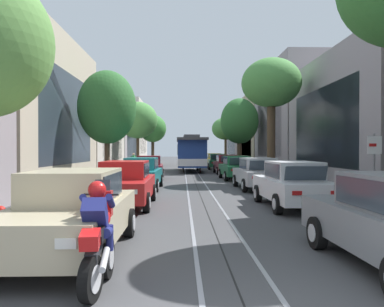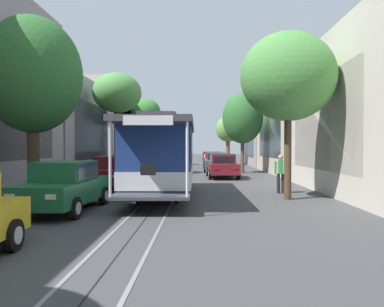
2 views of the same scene
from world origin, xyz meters
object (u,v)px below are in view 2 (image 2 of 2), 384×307
street_tree_kerb_left_mid (288,77)px  street_tree_kerb_right_mid (33,76)px  parked_car_green_fourth_right (135,165)px  cable_car_trolley (163,156)px  street_tree_kerb_left_second (243,118)px  motorcycle_with_rider (204,157)px  parked_car_grey_near_right (163,157)px  parked_car_teal_mid_left (216,162)px  street_sign_post (145,152)px  parked_car_white_second_right (155,159)px  pedestrian_on_left_pavement (281,171)px  parked_car_silver_mid_right (146,162)px  street_tree_kerb_left_near (228,130)px  parked_car_green_sixth_right (64,186)px  parked_car_maroon_fourth_left (222,166)px  street_tree_kerb_right_second (117,94)px  parked_car_beige_near_left (212,158)px  parked_car_maroon_fifth_right (112,172)px  street_tree_kerb_right_near (146,113)px  fire_hydrant (226,161)px  parked_car_red_second_left (213,160)px

street_tree_kerb_left_mid → street_tree_kerb_right_mid: street_tree_kerb_right_mid is taller
parked_car_green_fourth_right → cable_car_trolley: bearing=107.0°
street_tree_kerb_left_second → motorcycle_with_rider: (2.84, -14.46, -3.48)m
parked_car_grey_near_right → cable_car_trolley: cable_car_trolley is taller
parked_car_teal_mid_left → cable_car_trolley: 15.27m
street_tree_kerb_right_mid → street_sign_post: bearing=-90.9°
parked_car_white_second_right → street_sign_post: (1.36, -2.75, 0.71)m
parked_car_white_second_right → pedestrian_on_left_pavement: 21.59m
parked_car_green_fourth_right → parked_car_silver_mid_right: bearing=-88.4°
street_tree_kerb_left_near → street_tree_kerb_right_mid: 29.34m
parked_car_white_second_right → parked_car_grey_near_right: bearing=-91.5°
parked_car_silver_mid_right → parked_car_green_sixth_right: bearing=90.5°
parked_car_grey_near_right → cable_car_trolley: bearing=95.8°
parked_car_white_second_right → motorcycle_with_rider: 8.60m
parked_car_teal_mid_left → motorcycle_with_rider: 13.05m
street_tree_kerb_left_second → pedestrian_on_left_pavement: size_ratio=3.67×
street_sign_post → street_tree_kerb_left_mid: bearing=110.7°
parked_car_silver_mid_right → street_sign_post: 8.69m
parked_car_maroon_fourth_left → parked_car_grey_near_right: 19.44m
street_tree_kerb_right_second → parked_car_beige_near_left: bearing=-116.7°
parked_car_teal_mid_left → street_tree_kerb_right_mid: street_tree_kerb_right_mid is taller
parked_car_green_sixth_right → parked_car_maroon_fifth_right: bearing=-89.2°
parked_car_white_second_right → street_tree_kerb_left_mid: street_tree_kerb_left_mid is taller
parked_car_silver_mid_right → street_tree_kerb_left_second: 8.73m
parked_car_white_second_right → street_tree_kerb_left_second: street_tree_kerb_left_second is taller
parked_car_maroon_fourth_left → street_tree_kerb_right_near: (7.46, -16.09, 4.96)m
parked_car_beige_near_left → street_sign_post: (7.21, 2.60, 0.71)m
parked_car_grey_near_right → pedestrian_on_left_pavement: pedestrian_on_left_pavement is taller
street_tree_kerb_left_near → pedestrian_on_left_pavement: (-0.46, 25.20, -2.99)m
fire_hydrant → parked_car_green_fourth_right: bearing=66.4°
street_sign_post → parked_car_white_second_right: bearing=116.3°
parked_car_teal_mid_left → parked_car_green_fourth_right: same height
cable_car_trolley → fire_hydrant: 26.28m
parked_car_grey_near_right → parked_car_red_second_left: bearing=128.6°
street_tree_kerb_left_near → street_tree_kerb_left_mid: size_ratio=0.84×
pedestrian_on_left_pavement → street_tree_kerb_left_mid: bearing=85.6°
street_tree_kerb_right_second → pedestrian_on_left_pavement: size_ratio=4.37×
parked_car_teal_mid_left → parked_car_grey_near_right: bearing=-65.7°
street_tree_kerb_right_second → motorcycle_with_rider: bearing=-111.9°
parked_car_beige_near_left → parked_car_white_second_right: same height
parked_car_teal_mid_left → parked_car_maroon_fifth_right: bearing=64.1°
parked_car_maroon_fifth_right → motorcycle_with_rider: 25.37m
parked_car_teal_mid_left → street_tree_kerb_right_second: 9.59m
parked_car_beige_near_left → parked_car_teal_mid_left: 11.38m
street_tree_kerb_right_second → motorcycle_with_rider: size_ratio=3.82×
parked_car_red_second_left → pedestrian_on_left_pavement: bearing=96.8°
street_tree_kerb_right_second → street_sign_post: size_ratio=3.11×
motorcycle_with_rider → parked_car_green_fourth_right: bearing=75.6°
parked_car_grey_near_right → street_tree_kerb_right_second: bearing=83.7°
parked_car_maroon_fifth_right → street_tree_kerb_left_mid: size_ratio=0.67×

